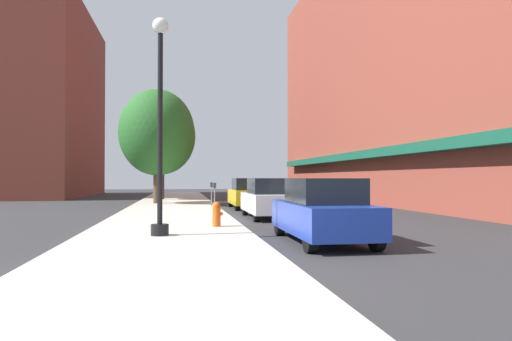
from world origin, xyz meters
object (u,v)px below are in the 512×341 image
(parking_meter_near, at_px, (215,192))
(lamppost, at_px, (160,121))
(fire_hydrant, at_px, (217,214))
(car_white, at_px, (269,199))
(tree_mid, at_px, (162,136))
(car_blue, at_px, (323,211))
(car_yellow, at_px, (248,194))
(parking_meter_far, at_px, (212,191))
(tree_near, at_px, (157,133))

(parking_meter_near, bearing_deg, lamppost, -102.18)
(fire_hydrant, bearing_deg, lamppost, -129.42)
(fire_hydrant, distance_m, car_white, 4.79)
(fire_hydrant, relative_size, tree_mid, 0.11)
(car_blue, bearing_deg, car_yellow, 91.10)
(fire_hydrant, relative_size, parking_meter_near, 0.60)
(car_yellow, bearing_deg, fire_hydrant, -102.54)
(fire_hydrant, height_order, tree_mid, tree_mid)
(parking_meter_near, height_order, car_yellow, car_yellow)
(car_white, relative_size, car_yellow, 1.00)
(parking_meter_far, relative_size, car_blue, 0.30)
(fire_hydrant, height_order, car_yellow, car_yellow)
(car_white, bearing_deg, car_blue, -89.87)
(tree_mid, bearing_deg, car_yellow, -62.39)
(tree_mid, height_order, car_blue, tree_mid)
(car_white, distance_m, car_yellow, 6.10)
(tree_near, distance_m, tree_mid, 5.68)
(car_blue, bearing_deg, tree_near, 107.39)
(fire_hydrant, bearing_deg, car_blue, -52.73)
(parking_meter_far, bearing_deg, tree_mid, 108.48)
(parking_meter_near, relative_size, tree_mid, 0.18)
(parking_meter_near, distance_m, tree_mid, 12.49)
(tree_near, relative_size, car_yellow, 1.63)
(car_blue, height_order, car_yellow, same)
(tree_near, bearing_deg, lamppost, -86.83)
(lamppost, xyz_separation_m, parking_meter_far, (2.23, 12.66, -2.25))
(fire_hydrant, xyz_separation_m, car_white, (2.49, 4.08, 0.29))
(car_white, height_order, car_yellow, same)
(parking_meter_near, distance_m, car_yellow, 2.74)
(tree_near, xyz_separation_m, car_white, (5.07, -10.01, -3.65))
(lamppost, relative_size, tree_near, 0.84)
(tree_mid, distance_m, car_blue, 23.89)
(car_blue, distance_m, car_yellow, 13.45)
(fire_hydrant, bearing_deg, car_yellow, 76.27)
(fire_hydrant, distance_m, parking_meter_far, 10.63)
(lamppost, bearing_deg, car_yellow, 71.15)
(car_white, xyz_separation_m, car_yellow, (0.00, 6.10, 0.00))
(lamppost, xyz_separation_m, parking_meter_near, (2.23, 10.32, -2.25))
(parking_meter_far, xyz_separation_m, tree_mid, (-3.06, 9.16, 3.80))
(lamppost, relative_size, car_white, 1.37)
(lamppost, height_order, fire_hydrant, lamppost)
(parking_meter_near, distance_m, parking_meter_far, 2.34)
(parking_meter_far, bearing_deg, car_blue, -82.00)
(fire_hydrant, bearing_deg, parking_meter_near, 86.29)
(tree_mid, xyz_separation_m, car_blue, (5.01, -23.03, -3.94))
(lamppost, distance_m, tree_mid, 21.89)
(parking_meter_near, distance_m, car_white, 4.62)
(car_blue, bearing_deg, tree_mid, 103.37)
(fire_hydrant, height_order, car_blue, car_blue)
(parking_meter_far, height_order, car_blue, car_blue)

